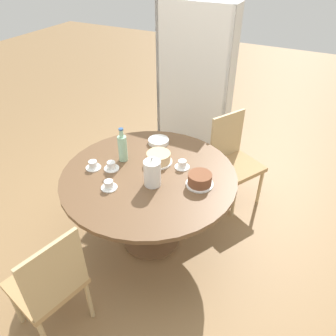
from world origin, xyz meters
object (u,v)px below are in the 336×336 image
cake_second (200,180)px  cup_c (182,165)px  cup_a (111,166)px  cup_b (109,185)px  water_bottle (123,148)px  bookshelf (194,85)px  chair_b (233,158)px  cake_main (159,158)px  coffee_pot (152,172)px  cup_d (93,165)px  chair_a (50,283)px

cake_second → cup_c: (-0.21, 0.15, -0.02)m
cup_a → cup_b: bearing=-59.2°
water_bottle → cup_c: (0.49, 0.13, -0.10)m
bookshelf → cake_second: bookshelf is taller
bookshelf → cup_b: 1.97m
chair_b → cup_b: bearing=-177.8°
water_bottle → cake_main: (0.28, 0.10, -0.08)m
cup_b → bookshelf: bearing=94.4°
cup_a → coffee_pot: bearing=-3.2°
chair_b → cup_a: size_ratio=7.40×
bookshelf → cup_b: (0.15, -1.96, -0.07)m
cup_b → cake_main: bearing=70.1°
cake_second → cup_d: 0.88m
water_bottle → cake_main: bearing=19.9°
coffee_pot → cup_d: 0.54m
cup_c → cake_main: bearing=-173.8°
coffee_pot → cup_c: size_ratio=1.98×
chair_a → cake_second: size_ratio=4.34×
cup_a → cup_d: size_ratio=1.00×
cake_second → cup_d: cake_second is taller
cup_a → chair_b: bearing=53.2°
cup_b → water_bottle: bearing=106.9°
cup_c → cup_d: same height
water_bottle → cup_b: size_ratio=2.41×
chair_a → cup_a: (-0.14, 0.93, 0.29)m
water_bottle → cup_c: size_ratio=2.41×
coffee_pot → cake_second: 0.37m
cup_b → coffee_pot: bearing=35.5°
cup_a → cup_c: (0.51, 0.28, 0.00)m
cup_c → cup_d: bearing=-152.3°
water_bottle → cup_a: size_ratio=2.41×
chair_b → water_bottle: 1.18m
chair_b → coffee_pot: 1.14m
water_bottle → chair_b: bearing=49.0°
cake_main → cup_a: cake_main is taller
cake_main → cup_b: size_ratio=1.85×
cake_main → bookshelf: bearing=102.2°
cake_main → cup_a: (-0.30, -0.26, -0.02)m
cup_d → chair_b: bearing=50.0°
water_bottle → chair_a: bearing=-83.6°
cake_second → coffee_pot: bearing=-154.3°
cake_main → cake_second: (0.42, -0.12, 0.00)m
cake_main → cup_d: size_ratio=1.85×
cake_main → chair_b: bearing=58.7°
water_bottle → cup_d: size_ratio=2.41×
coffee_pot → water_bottle: (-0.38, 0.18, 0.01)m
bookshelf → cup_c: 1.56m
cup_d → chair_a: bearing=-72.5°
chair_b → coffee_pot: bearing=-169.7°
cup_c → chair_b: bearing=71.4°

